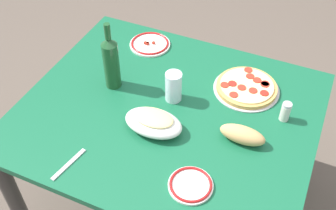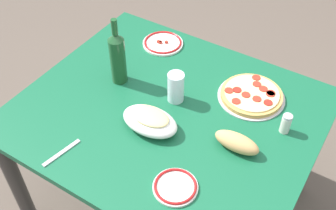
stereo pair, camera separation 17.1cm
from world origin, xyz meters
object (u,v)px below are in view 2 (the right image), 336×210
side_plate_near (163,43)px  spice_shaker (286,124)px  pepperoni_pizza (251,95)px  bread_loaf (237,142)px  dining_table (168,127)px  wine_bottle (118,57)px  water_glass (176,87)px  side_plate_far (175,187)px  baked_pasta_dish (150,120)px

side_plate_near → spice_shaker: (0.73, -0.23, 0.03)m
pepperoni_pizza → bread_loaf: 0.30m
side_plate_near → spice_shaker: bearing=-17.9°
dining_table → wine_bottle: size_ratio=3.82×
water_glass → side_plate_far: size_ratio=0.85×
dining_table → bread_loaf: bread_loaf is taller
water_glass → bread_loaf: bearing=-18.2°
wine_bottle → side_plate_near: bearing=86.7°
wine_bottle → bread_loaf: bearing=-7.9°
dining_table → wine_bottle: (-0.29, 0.05, 0.24)m
water_glass → side_plate_far: 0.46m
side_plate_near → bread_loaf: 0.73m
dining_table → side_plate_near: bearing=125.2°
pepperoni_pizza → side_plate_near: size_ratio=1.44×
pepperoni_pizza → wine_bottle: (-0.55, -0.21, 0.12)m
spice_shaker → pepperoni_pizza: bearing=150.0°
side_plate_far → bread_loaf: bread_loaf is taller
baked_pasta_dish → side_plate_far: baked_pasta_dish is taller
side_plate_far → bread_loaf: 0.30m
dining_table → bread_loaf: 0.36m
side_plate_near → side_plate_far: 0.86m
dining_table → wine_bottle: bearing=170.4°
dining_table → water_glass: bearing=95.8°
wine_bottle → water_glass: 0.29m
water_glass → dining_table: bearing=-84.2°
pepperoni_pizza → side_plate_far: size_ratio=1.80×
water_glass → side_plate_far: water_glass is taller
dining_table → baked_pasta_dish: bearing=-94.7°
side_plate_far → baked_pasta_dish: bearing=140.6°
side_plate_near → wine_bottle: bearing=-93.3°
baked_pasta_dish → wine_bottle: wine_bottle is taller
baked_pasta_dish → bread_loaf: size_ratio=1.33×
water_glass → spice_shaker: 0.47m
pepperoni_pizza → side_plate_near: (-0.53, 0.12, -0.01)m
dining_table → side_plate_near: side_plate_near is taller
water_glass → spice_shaker: water_glass is taller
baked_pasta_dish → side_plate_near: size_ratio=1.19×
dining_table → bread_loaf: bearing=-6.4°
baked_pasta_dish → bread_loaf: (0.34, 0.08, -0.01)m
baked_pasta_dish → spice_shaker: spice_shaker is taller
baked_pasta_dish → side_plate_near: (-0.26, 0.50, -0.03)m
side_plate_near → side_plate_far: size_ratio=1.25×
side_plate_near → bread_loaf: (0.60, -0.42, 0.03)m
dining_table → spice_shaker: spice_shaker is taller
water_glass → spice_shaker: (0.46, 0.07, -0.03)m
baked_pasta_dish → spice_shaker: (0.47, 0.27, 0.00)m
side_plate_near → side_plate_far: side_plate_near is taller
wine_bottle → water_glass: bearing=5.2°
spice_shaker → wine_bottle: bearing=-172.5°
side_plate_far → spice_shaker: (0.23, 0.46, 0.03)m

